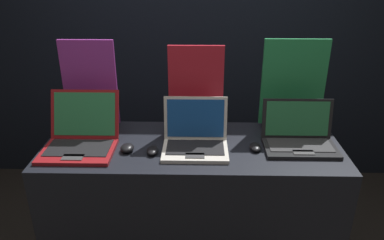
{
  "coord_description": "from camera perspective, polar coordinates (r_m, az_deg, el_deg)",
  "views": [
    {
      "loc": [
        0.04,
        -1.51,
        1.91
      ],
      "look_at": [
        -0.0,
        0.3,
        1.09
      ],
      "focal_mm": 35.0,
      "sensor_mm": 36.0,
      "label": 1
    }
  ],
  "objects": [
    {
      "name": "laptop_back",
      "position": [
        2.11,
        16.0,
        -2.41
      ],
      "size": [
        0.38,
        0.27,
        0.24
      ],
      "color": "black",
      "rests_on": "display_counter"
    },
    {
      "name": "mouse_middle",
      "position": [
        1.98,
        -6.03,
        -4.62
      ],
      "size": [
        0.06,
        0.1,
        0.03
      ],
      "color": "black",
      "rests_on": "display_counter"
    },
    {
      "name": "display_counter",
      "position": [
        2.32,
        0.01,
        -14.18
      ],
      "size": [
        1.63,
        0.61,
        0.94
      ],
      "color": "black",
      "rests_on": "ground_plane"
    },
    {
      "name": "laptop_front",
      "position": [
        2.1,
        -16.6,
        -2.38
      ],
      "size": [
        0.38,
        0.38,
        0.27
      ],
      "color": "maroon",
      "rests_on": "display_counter"
    },
    {
      "name": "promo_stand_front",
      "position": [
        2.27,
        -15.25,
        4.95
      ],
      "size": [
        0.31,
        0.07,
        0.53
      ],
      "color": "black",
      "rests_on": "display_counter"
    },
    {
      "name": "mouse_back",
      "position": [
        2.03,
        9.62,
        -4.07
      ],
      "size": [
        0.06,
        0.1,
        0.03
      ],
      "color": "black",
      "rests_on": "display_counter"
    },
    {
      "name": "promo_stand_middle",
      "position": [
        2.12,
        0.6,
        4.33
      ],
      "size": [
        0.31,
        0.07,
        0.51
      ],
      "color": "black",
      "rests_on": "display_counter"
    },
    {
      "name": "promo_stand_back",
      "position": [
        2.25,
        15.11,
        4.95
      ],
      "size": [
        0.37,
        0.07,
        0.53
      ],
      "color": "black",
      "rests_on": "display_counter"
    },
    {
      "name": "laptop_middle",
      "position": [
        2.0,
        0.51,
        -2.72
      ],
      "size": [
        0.34,
        0.28,
        0.26
      ],
      "color": "silver",
      "rests_on": "display_counter"
    },
    {
      "name": "mouse_front",
      "position": [
        2.02,
        -9.84,
        -4.21
      ],
      "size": [
        0.07,
        0.09,
        0.04
      ],
      "color": "black",
      "rests_on": "display_counter"
    },
    {
      "name": "wall_back",
      "position": [
        3.13,
        0.51,
        14.78
      ],
      "size": [
        8.0,
        0.05,
        2.8
      ],
      "color": "black",
      "rests_on": "ground_plane"
    }
  ]
}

